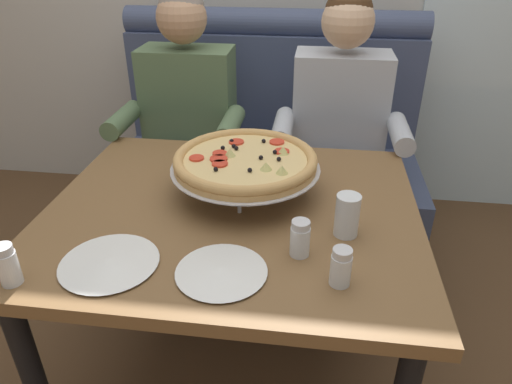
# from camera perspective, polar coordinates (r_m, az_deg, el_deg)

# --- Properties ---
(ground_plane) EXTENTS (16.00, 16.00, 0.00)m
(ground_plane) POSITION_cam_1_polar(r_m,az_deg,el_deg) (1.89, -2.39, -21.06)
(ground_plane) COLOR brown
(booth_bench) EXTENTS (1.50, 0.78, 1.13)m
(booth_bench) POSITION_cam_1_polar(r_m,az_deg,el_deg) (2.39, 1.25, 3.13)
(booth_bench) COLOR #424C6B
(booth_bench) RESTS_ON ground_plane
(dining_table) EXTENTS (1.12, 0.96, 0.73)m
(dining_table) POSITION_cam_1_polar(r_m,az_deg,el_deg) (1.45, -2.91, -4.85)
(dining_table) COLOR brown
(dining_table) RESTS_ON ground_plane
(diner_left) EXTENTS (0.54, 0.64, 1.27)m
(diner_left) POSITION_cam_1_polar(r_m,az_deg,el_deg) (2.08, -8.84, 8.10)
(diner_left) COLOR #2D3342
(diner_left) RESTS_ON ground_plane
(diner_right) EXTENTS (0.54, 0.64, 1.27)m
(diner_right) POSITION_cam_1_polar(r_m,az_deg,el_deg) (2.01, 10.14, 7.15)
(diner_right) COLOR #2D3342
(diner_right) RESTS_ON ground_plane
(pizza) EXTENTS (0.46, 0.46, 0.14)m
(pizza) POSITION_cam_1_polar(r_m,az_deg,el_deg) (1.43, -1.31, 3.78)
(pizza) COLOR silver
(pizza) RESTS_ON dining_table
(shaker_parmesan) EXTENTS (0.05, 0.05, 0.10)m
(shaker_parmesan) POSITION_cam_1_polar(r_m,az_deg,el_deg) (1.11, 10.36, -9.31)
(shaker_parmesan) COLOR white
(shaker_parmesan) RESTS_ON dining_table
(shaker_pepper_flakes) EXTENTS (0.05, 0.05, 0.11)m
(shaker_pepper_flakes) POSITION_cam_1_polar(r_m,az_deg,el_deg) (1.24, -28.15, -8.19)
(shaker_pepper_flakes) COLOR white
(shaker_pepper_flakes) RESTS_ON dining_table
(shaker_oregano) EXTENTS (0.05, 0.05, 0.10)m
(shaker_oregano) POSITION_cam_1_polar(r_m,az_deg,el_deg) (1.19, 5.42, -5.96)
(shaker_oregano) COLOR white
(shaker_oregano) RESTS_ON dining_table
(plate_near_left) EXTENTS (0.25, 0.25, 0.02)m
(plate_near_left) POSITION_cam_1_polar(r_m,az_deg,el_deg) (1.23, -17.61, -8.07)
(plate_near_left) COLOR white
(plate_near_left) RESTS_ON dining_table
(plate_near_right) EXTENTS (0.23, 0.23, 0.02)m
(plate_near_right) POSITION_cam_1_polar(r_m,az_deg,el_deg) (1.15, -4.28, -9.51)
(plate_near_right) COLOR white
(plate_near_right) RESTS_ON dining_table
(drinking_glass) EXTENTS (0.07, 0.07, 0.12)m
(drinking_glass) POSITION_cam_1_polar(r_m,az_deg,el_deg) (1.28, 11.10, -3.12)
(drinking_glass) COLOR silver
(drinking_glass) RESTS_ON dining_table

